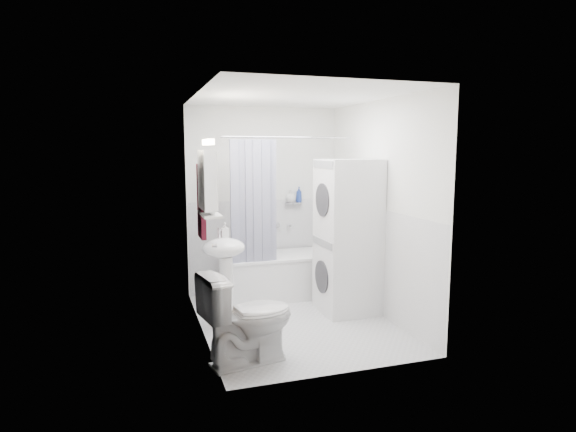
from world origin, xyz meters
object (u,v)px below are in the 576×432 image
object	(u,v)px
sink	(225,262)
washer_dryer	(347,236)
bathtub	(282,273)
toilet	(248,318)

from	to	relation	value
sink	washer_dryer	world-z (taller)	washer_dryer
bathtub	washer_dryer	world-z (taller)	washer_dryer
bathtub	washer_dryer	size ratio (longest dim) A/B	0.81
sink	toilet	distance (m)	0.95
washer_dryer	toilet	size ratio (longest dim) A/B	2.13
bathtub	sink	world-z (taller)	sink
washer_dryer	toilet	xyz separation A→B (m)	(-1.40, -0.99, -0.47)
bathtub	sink	size ratio (longest dim) A/B	1.36
toilet	bathtub	bearing A→B (deg)	-36.77
bathtub	sink	bearing A→B (deg)	-135.77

